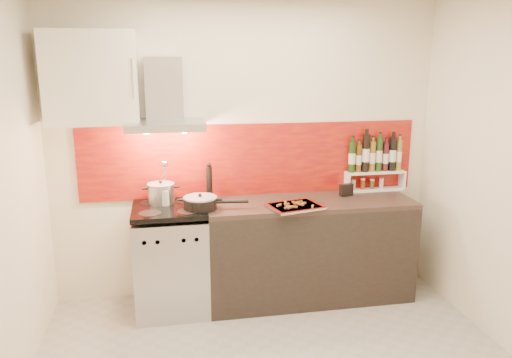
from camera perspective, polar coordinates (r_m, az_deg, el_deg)
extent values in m
cube|color=silver|center=(4.42, -1.06, 3.25)|extent=(3.40, 0.02, 2.60)
cube|color=maroon|center=(4.43, -0.39, 2.23)|extent=(3.00, 0.02, 0.64)
cube|color=#B7B7BA|center=(4.33, -9.64, -9.36)|extent=(0.60, 0.60, 0.84)
cube|color=black|center=(4.11, -9.51, -12.08)|extent=(0.50, 0.02, 0.40)
cube|color=#B7B7BA|center=(3.95, -9.73, -6.98)|extent=(0.56, 0.02, 0.12)
cube|color=#FF190C|center=(3.95, -9.73, -7.01)|extent=(0.10, 0.01, 0.04)
cube|color=black|center=(4.17, -9.90, -3.41)|extent=(0.60, 0.60, 0.04)
cube|color=black|center=(4.49, 5.99, -8.22)|extent=(1.80, 0.60, 0.86)
cube|color=black|center=(4.35, 6.14, -2.71)|extent=(1.80, 0.60, 0.04)
cube|color=#B7B7BA|center=(4.07, -10.31, 6.12)|extent=(0.62, 0.50, 0.06)
cube|color=#B7B7BA|center=(4.20, -10.49, 10.17)|extent=(0.30, 0.18, 0.50)
sphere|color=#FFD18C|center=(4.08, -12.40, 5.47)|extent=(0.07, 0.07, 0.07)
sphere|color=#FFD18C|center=(4.08, -8.17, 5.65)|extent=(0.07, 0.07, 0.07)
cube|color=white|center=(4.15, -18.28, 10.93)|extent=(0.70, 0.35, 0.72)
cylinder|color=#B7B7BA|center=(4.27, -10.79, -1.67)|extent=(0.22, 0.22, 0.16)
cylinder|color=#99999E|center=(4.25, -10.84, -0.59)|extent=(0.23, 0.23, 0.01)
sphere|color=black|center=(4.24, -10.85, -0.32)|extent=(0.03, 0.03, 0.03)
cylinder|color=black|center=(4.08, -6.40, -2.77)|extent=(0.27, 0.27, 0.08)
cylinder|color=#99999E|center=(4.06, -6.41, -2.12)|extent=(0.27, 0.27, 0.01)
sphere|color=black|center=(4.06, -6.42, -1.84)|extent=(0.03, 0.03, 0.03)
cylinder|color=black|center=(4.07, -2.69, -2.60)|extent=(0.26, 0.06, 0.03)
cylinder|color=silver|center=(4.20, -10.40, -2.16)|extent=(0.08, 0.08, 0.14)
cylinder|color=silver|center=(4.16, -10.37, 0.23)|extent=(0.01, 0.07, 0.26)
sphere|color=silver|center=(4.08, -10.44, 1.68)|extent=(0.06, 0.06, 0.06)
cylinder|color=black|center=(4.31, -5.36, -0.53)|extent=(0.05, 0.05, 0.29)
sphere|color=black|center=(4.27, -5.41, 1.61)|extent=(0.04, 0.04, 0.04)
cube|color=white|center=(4.78, 13.31, -1.15)|extent=(0.56, 0.15, 0.01)
cube|color=white|center=(4.66, 10.31, -0.38)|extent=(0.01, 0.15, 0.16)
cube|color=white|center=(4.87, 16.27, -0.08)|extent=(0.02, 0.15, 0.16)
cube|color=white|center=(4.74, 13.42, 0.79)|extent=(0.56, 0.15, 0.02)
cylinder|color=#193210|center=(4.62, 10.91, 2.50)|extent=(0.06, 0.06, 0.29)
cylinder|color=brown|center=(4.65, 11.65, 2.31)|extent=(0.05, 0.05, 0.25)
cylinder|color=black|center=(4.66, 12.44, 2.90)|extent=(0.07, 0.07, 0.35)
cylinder|color=brown|center=(4.70, 13.15, 2.53)|extent=(0.06, 0.06, 0.28)
cylinder|color=#1B3F17|center=(4.72, 13.89, 2.74)|extent=(0.06, 0.06, 0.31)
cylinder|color=#461219|center=(4.75, 14.59, 2.45)|extent=(0.05, 0.05, 0.26)
cylinder|color=black|center=(4.78, 15.33, 2.77)|extent=(0.06, 0.06, 0.31)
cylinder|color=olive|center=(4.81, 16.02, 2.64)|extent=(0.05, 0.05, 0.29)
cylinder|color=#B9A796|center=(4.69, 11.06, -0.73)|extent=(0.04, 0.04, 0.08)
cylinder|color=maroon|center=(4.72, 12.10, -0.62)|extent=(0.04, 0.04, 0.09)
cylinder|color=brown|center=(4.76, 13.11, -0.63)|extent=(0.04, 0.04, 0.08)
cylinder|color=silver|center=(4.80, 14.12, -0.55)|extent=(0.04, 0.04, 0.08)
cube|color=black|center=(4.51, 10.28, -1.20)|extent=(0.13, 0.08, 0.10)
cube|color=silver|center=(4.11, 4.46, -3.18)|extent=(0.47, 0.40, 0.01)
cube|color=silver|center=(4.11, 4.46, -3.05)|extent=(0.50, 0.42, 0.01)
cube|color=red|center=(4.11, 4.46, -3.05)|extent=(0.42, 0.35, 0.01)
cube|color=brown|center=(4.02, 3.61, -3.29)|extent=(0.06, 0.03, 0.01)
cube|color=brown|center=(4.15, 5.39, -2.76)|extent=(0.05, 0.02, 0.01)
cube|color=brown|center=(4.05, 3.89, -3.16)|extent=(0.04, 0.06, 0.01)
cube|color=brown|center=(4.05, 4.40, -3.18)|extent=(0.06, 0.04, 0.01)
cube|color=brown|center=(4.16, 3.38, -2.68)|extent=(0.02, 0.06, 0.01)
cube|color=brown|center=(4.11, 3.57, -2.90)|extent=(0.05, 0.05, 0.01)
cube|color=brown|center=(4.14, 5.14, -2.79)|extent=(0.05, 0.05, 0.01)
cube|color=brown|center=(4.11, 3.40, -2.90)|extent=(0.02, 0.06, 0.01)
cube|color=brown|center=(4.18, 5.04, -2.62)|extent=(0.06, 0.04, 0.01)
cube|color=brown|center=(4.14, 4.74, -2.81)|extent=(0.06, 0.02, 0.01)
cube|color=brown|center=(4.02, 3.67, -3.27)|extent=(0.02, 0.06, 0.01)
cube|color=brown|center=(4.11, 5.14, -2.91)|extent=(0.05, 0.05, 0.01)
cube|color=brown|center=(4.16, 4.64, -2.69)|extent=(0.05, 0.05, 0.01)
cube|color=brown|center=(4.07, 6.48, -3.11)|extent=(0.04, 0.06, 0.01)
cube|color=brown|center=(4.08, 2.64, -3.01)|extent=(0.05, 0.05, 0.01)
cube|color=brown|center=(4.16, 4.47, -2.69)|extent=(0.05, 0.05, 0.01)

